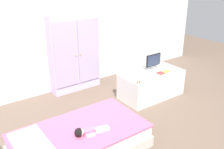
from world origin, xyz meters
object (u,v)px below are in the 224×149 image
(tv_monitor, at_px, (153,61))
(book_red, at_px, (161,73))
(bed, at_px, (80,141))
(doll, at_px, (85,132))
(rocking_horse_toy, at_px, (139,79))
(wardrobe, at_px, (74,53))
(book_yellow, at_px, (166,71))
(tv_stand, at_px, (151,84))

(tv_monitor, xyz_separation_m, book_red, (-0.03, -0.20, -0.14))
(bed, height_order, tv_monitor, tv_monitor)
(tv_monitor, relative_size, book_red, 2.57)
(doll, relative_size, rocking_horse_toy, 3.52)
(bed, distance_m, book_red, 1.78)
(wardrobe, xyz_separation_m, book_yellow, (1.06, -1.08, -0.23))
(tv_stand, bearing_deg, wardrobe, 131.58)
(bed, bearing_deg, book_red, 14.42)
(bed, xyz_separation_m, rocking_horse_toy, (1.20, 0.37, 0.33))
(rocking_horse_toy, bearing_deg, tv_stand, 23.25)
(wardrobe, bearing_deg, bed, -116.79)
(bed, xyz_separation_m, wardrobe, (0.77, 1.52, 0.51))
(bed, xyz_separation_m, book_red, (1.70, 0.44, 0.28))
(tv_stand, distance_m, book_yellow, 0.32)
(tv_monitor, distance_m, book_yellow, 0.27)
(bed, xyz_separation_m, doll, (0.01, -0.12, 0.18))
(book_red, bearing_deg, wardrobe, 130.78)
(tv_stand, bearing_deg, book_red, -56.68)
(tv_monitor, relative_size, book_yellow, 2.21)
(tv_monitor, bearing_deg, rocking_horse_toy, -153.01)
(tv_monitor, height_order, rocking_horse_toy, tv_monitor)
(bed, bearing_deg, tv_stand, 18.82)
(book_yellow, bearing_deg, doll, -163.10)
(wardrobe, bearing_deg, tv_stand, -48.42)
(bed, distance_m, doll, 0.22)
(rocking_horse_toy, bearing_deg, tv_monitor, 26.99)
(bed, bearing_deg, wardrobe, 63.21)
(wardrobe, bearing_deg, doll, -114.96)
(book_red, height_order, book_yellow, book_red)
(bed, height_order, wardrobe, wardrobe)
(doll, height_order, book_yellow, book_yellow)
(rocking_horse_toy, height_order, book_red, rocking_horse_toy)
(book_yellow, bearing_deg, rocking_horse_toy, -173.89)
(tv_monitor, distance_m, rocking_horse_toy, 0.61)
(book_red, bearing_deg, tv_stand, 123.32)
(tv_monitor, bearing_deg, book_yellow, -65.08)
(bed, xyz_separation_m, book_yellow, (1.83, 0.44, 0.28))
(bed, distance_m, rocking_horse_toy, 1.30)
(bed, bearing_deg, tv_monitor, 20.35)
(tv_monitor, bearing_deg, wardrobe, 137.66)
(wardrobe, bearing_deg, book_yellow, -45.64)
(doll, bearing_deg, bed, 93.16)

